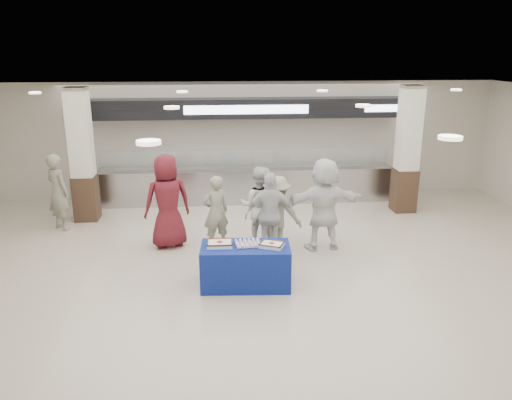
{
  "coord_description": "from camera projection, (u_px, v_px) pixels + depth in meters",
  "views": [
    {
      "loc": [
        -0.89,
        -7.8,
        4.02
      ],
      "look_at": [
        -0.06,
        1.6,
        1.17
      ],
      "focal_mm": 35.0,
      "sensor_mm": 36.0,
      "label": 1
    }
  ],
  "objects": [
    {
      "name": "sheet_cake_left",
      "position": [
        220.0,
        243.0,
        8.65
      ],
      "size": [
        0.45,
        0.35,
        0.09
      ],
      "color": "white",
      "rests_on": "display_table"
    },
    {
      "name": "column_right",
      "position": [
        407.0,
        153.0,
        12.57
      ],
      "size": [
        0.55,
        0.55,
        3.2
      ],
      "color": "#362318",
      "rests_on": "ground"
    },
    {
      "name": "column_left",
      "position": [
        82.0,
        158.0,
        11.9
      ],
      "size": [
        0.55,
        0.55,
        3.2
      ],
      "color": "#362318",
      "rests_on": "ground"
    },
    {
      "name": "soldier_a",
      "position": [
        216.0,
        212.0,
        10.37
      ],
      "size": [
        0.67,
        0.56,
        1.56
      ],
      "primitive_type": "imported",
      "rotation": [
        0.0,
        0.0,
        3.51
      ],
      "color": "gray",
      "rests_on": "ground"
    },
    {
      "name": "civilian_white",
      "position": [
        324.0,
        204.0,
        10.26
      ],
      "size": [
        1.85,
        0.73,
        1.94
      ],
      "primitive_type": "imported",
      "rotation": [
        0.0,
        0.0,
        3.23
      ],
      "color": "white",
      "rests_on": "ground"
    },
    {
      "name": "soldier_bg",
      "position": [
        58.0,
        192.0,
        11.42
      ],
      "size": [
        0.77,
        0.75,
        1.79
      ],
      "primitive_type": "imported",
      "rotation": [
        0.0,
        0.0,
        2.41
      ],
      "color": "gray",
      "rests_on": "ground"
    },
    {
      "name": "ground",
      "position": [
        268.0,
        291.0,
        8.67
      ],
      "size": [
        14.0,
        14.0,
        0.0
      ],
      "primitive_type": "plane",
      "color": "beige",
      "rests_on": "ground"
    },
    {
      "name": "display_table",
      "position": [
        246.0,
        266.0,
        8.77
      ],
      "size": [
        1.6,
        0.88,
        0.75
      ],
      "primitive_type": "cube",
      "rotation": [
        0.0,
        0.0,
        -0.06
      ],
      "color": "navy",
      "rests_on": "ground"
    },
    {
      "name": "sheet_cake_right",
      "position": [
        272.0,
        244.0,
        8.62
      ],
      "size": [
        0.48,
        0.43,
        0.09
      ],
      "color": "white",
      "rests_on": "display_table"
    },
    {
      "name": "civilian_maroon",
      "position": [
        167.0,
        201.0,
        10.38
      ],
      "size": [
        1.12,
        0.89,
        1.99
      ],
      "primitive_type": "imported",
      "rotation": [
        0.0,
        0.0,
        3.44
      ],
      "color": "maroon",
      "rests_on": "ground"
    },
    {
      "name": "chef_short",
      "position": [
        271.0,
        215.0,
        9.89
      ],
      "size": [
        1.02,
        0.43,
        1.74
      ],
      "primitive_type": "imported",
      "rotation": [
        0.0,
        0.0,
        3.15
      ],
      "color": "silver",
      "rests_on": "ground"
    },
    {
      "name": "soldier_b",
      "position": [
        277.0,
        214.0,
        10.22
      ],
      "size": [
        1.14,
        0.82,
        1.59
      ],
      "primitive_type": "imported",
      "rotation": [
        0.0,
        0.0,
        2.9
      ],
      "color": "gray",
      "rests_on": "ground"
    },
    {
      "name": "cupcake_tray",
      "position": [
        248.0,
        244.0,
        8.68
      ],
      "size": [
        0.41,
        0.32,
        0.06
      ],
      "color": "silver",
      "rests_on": "display_table"
    },
    {
      "name": "serving_line",
      "position": [
        246.0,
        160.0,
        13.48
      ],
      "size": [
        8.7,
        0.85,
        2.8
      ],
      "color": "#ACAEB3",
      "rests_on": "ground"
    },
    {
      "name": "chef_tall",
      "position": [
        259.0,
        206.0,
        10.54
      ],
      "size": [
        0.95,
        0.81,
        1.71
      ],
      "primitive_type": "imported",
      "rotation": [
        0.0,
        0.0,
        2.92
      ],
      "color": "silver",
      "rests_on": "ground"
    }
  ]
}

